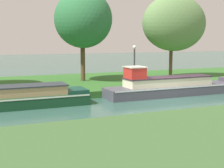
{
  "coord_description": "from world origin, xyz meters",
  "views": [
    {
      "loc": [
        -10.23,
        -15.72,
        3.4
      ],
      "look_at": [
        -2.92,
        1.2,
        0.9
      ],
      "focal_mm": 53.15,
      "sensor_mm": 36.0,
      "label": 1
    }
  ],
  "objects_px": {
    "lamp_post": "(134,60)",
    "willow_tree_right": "(175,23)",
    "willow_tree_centre": "(83,19)",
    "mooring_post_near": "(42,88)",
    "forest_narrowboat": "(36,97)",
    "slate_barge": "(173,86)"
  },
  "relations": [
    {
      "from": "slate_barge",
      "to": "willow_tree_centre",
      "type": "xyz_separation_m",
      "value": [
        -3.81,
        5.68,
        4.25
      ]
    },
    {
      "from": "willow_tree_centre",
      "to": "willow_tree_right",
      "type": "xyz_separation_m",
      "value": [
        7.11,
        -0.8,
        -0.18
      ]
    },
    {
      "from": "lamp_post",
      "to": "mooring_post_near",
      "type": "relative_size",
      "value": 3.96
    },
    {
      "from": "slate_barge",
      "to": "willow_tree_right",
      "type": "height_order",
      "value": "willow_tree_right"
    },
    {
      "from": "slate_barge",
      "to": "willow_tree_right",
      "type": "bearing_deg",
      "value": 55.92
    },
    {
      "from": "willow_tree_right",
      "to": "mooring_post_near",
      "type": "distance_m",
      "value": 12.19
    },
    {
      "from": "willow_tree_centre",
      "to": "willow_tree_right",
      "type": "relative_size",
      "value": 1.01
    },
    {
      "from": "lamp_post",
      "to": "mooring_post_near",
      "type": "bearing_deg",
      "value": -171.51
    },
    {
      "from": "willow_tree_centre",
      "to": "lamp_post",
      "type": "xyz_separation_m",
      "value": [
        2.34,
        -3.38,
        -2.72
      ]
    },
    {
      "from": "mooring_post_near",
      "to": "lamp_post",
      "type": "bearing_deg",
      "value": 8.49
    },
    {
      "from": "forest_narrowboat",
      "to": "mooring_post_near",
      "type": "relative_size",
      "value": 8.06
    },
    {
      "from": "forest_narrowboat",
      "to": "willow_tree_centre",
      "type": "bearing_deg",
      "value": 51.69
    },
    {
      "from": "lamp_post",
      "to": "mooring_post_near",
      "type": "height_order",
      "value": "lamp_post"
    },
    {
      "from": "forest_narrowboat",
      "to": "willow_tree_centre",
      "type": "xyz_separation_m",
      "value": [
        4.49,
        5.68,
        4.31
      ]
    },
    {
      "from": "willow_tree_centre",
      "to": "lamp_post",
      "type": "relative_size",
      "value": 2.46
    },
    {
      "from": "willow_tree_right",
      "to": "mooring_post_near",
      "type": "xyz_separation_m",
      "value": [
        -11.01,
        -3.51,
        -3.88
      ]
    },
    {
      "from": "lamp_post",
      "to": "willow_tree_right",
      "type": "bearing_deg",
      "value": 28.4
    },
    {
      "from": "mooring_post_near",
      "to": "forest_narrowboat",
      "type": "bearing_deg",
      "value": -113.14
    },
    {
      "from": "willow_tree_centre",
      "to": "mooring_post_near",
      "type": "relative_size",
      "value": 9.75
    },
    {
      "from": "forest_narrowboat",
      "to": "slate_barge",
      "type": "bearing_deg",
      "value": -0.0
    },
    {
      "from": "forest_narrowboat",
      "to": "mooring_post_near",
      "type": "distance_m",
      "value": 1.51
    },
    {
      "from": "willow_tree_right",
      "to": "lamp_post",
      "type": "height_order",
      "value": "willow_tree_right"
    }
  ]
}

